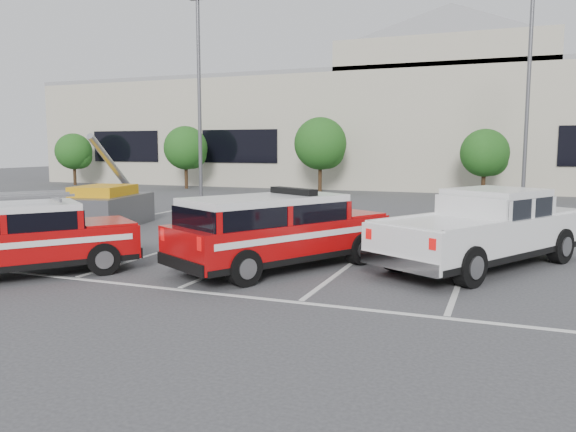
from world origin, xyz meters
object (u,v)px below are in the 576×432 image
tree_mid_right (486,155)px  utility_rig (100,208)px  white_pickup (483,236)px  tree_far_left (75,153)px  light_pole_left (199,101)px  convention_building (424,124)px  light_pole_mid (528,98)px  ladder_suv (20,243)px  tree_left (187,149)px  tree_mid_left (322,145)px  fire_chief_suv (279,236)px

tree_mid_right → utility_rig: 22.08m
white_pickup → utility_rig: size_ratio=1.46×
white_pickup → tree_far_left: bearing=176.5°
light_pole_left → tree_mid_right: bearing=37.5°
convention_building → light_pole_mid: (6.82, -15.86, 0.47)m
utility_rig → light_pole_left: bearing=80.8°
tree_mid_right → utility_rig: tree_mid_right is taller
utility_rig → tree_mid_right: bearing=43.2°
ladder_suv → convention_building: bearing=121.3°
tree_far_left → tree_left: tree_left is taller
tree_mid_right → ladder_suv: bearing=-109.9°
tree_mid_left → ladder_suv: size_ratio=0.99×
light_pole_mid → ladder_suv: 22.43m
convention_building → fire_chief_suv: (1.01, -32.05, -3.93)m
tree_mid_left → light_pole_mid: size_ratio=0.47×
tree_mid_left → tree_far_left: bearing=-180.0°
light_pole_mid → utility_rig: light_pole_mid is taller
tree_far_left → light_pole_mid: 32.59m
fire_chief_suv → light_pole_mid: bearing=99.8°
utility_rig → ladder_suv: bearing=-73.7°
tree_mid_right → light_pole_left: (-13.09, -10.05, 2.68)m
tree_mid_right → fire_chief_suv: bearing=-99.9°
tree_left → tree_mid_left: size_ratio=0.91×
fire_chief_suv → tree_mid_right: bearing=109.6°
tree_left → fire_chief_suv: size_ratio=0.76×
tree_mid_left → ladder_suv: bearing=-87.9°
tree_mid_right → tree_far_left: bearing=180.0°
white_pickup → utility_rig: bearing=-159.9°
convention_building → light_pole_left: size_ratio=5.86×
tree_mid_right → light_pole_left: 16.72m
ladder_suv → utility_rig: bearing=155.6°
tree_left → fire_chief_suv: bearing=-54.1°
tree_left → tree_mid_right: bearing=-0.0°
light_pole_mid → ladder_suv: light_pole_mid is taller
convention_building → light_pole_mid: 17.27m
tree_left → white_pickup: 29.02m
tree_mid_right → ladder_suv: size_ratio=0.81×
tree_mid_left → fire_chief_suv: (6.10, -22.23, -2.25)m
light_pole_mid → tree_left: bearing=164.6°
tree_left → fire_chief_suv: (16.10, -22.23, -1.98)m
tree_far_left → fire_chief_suv: size_ratio=0.69×
convention_building → fire_chief_suv: size_ratio=10.37×
light_pole_left → fire_chief_suv: bearing=-53.0°
tree_mid_left → tree_mid_right: tree_mid_left is taller
tree_far_left → white_pickup: tree_far_left is taller
tree_far_left → tree_left: 10.00m
convention_building → white_pickup: convention_building is taller
tree_mid_left → fire_chief_suv: 23.16m
tree_mid_right → fire_chief_suv: 22.63m
ladder_suv → white_pickup: bearing=64.5°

